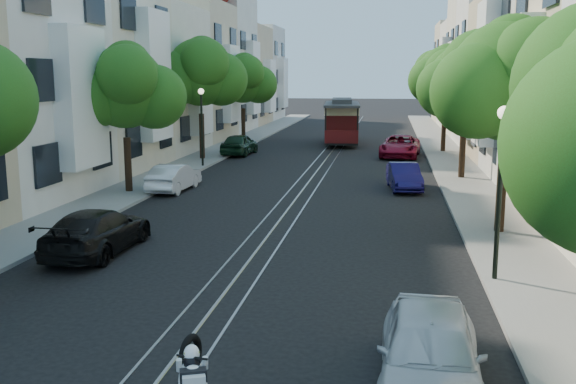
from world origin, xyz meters
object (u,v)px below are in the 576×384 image
at_px(parked_car_w_far, 239,144).
at_px(lamp_west, 202,115).
at_px(parked_car_e_far, 400,146).
at_px(tree_w_d, 244,80).
at_px(cable_car, 342,119).
at_px(tree_e_b, 510,83).
at_px(tree_w_b, 126,89).
at_px(parked_car_e_near, 430,353).
at_px(lamp_east, 501,167).
at_px(tree_e_c, 467,83).
at_px(parked_car_e_mid, 404,177).
at_px(tree_w_c, 201,73).
at_px(parked_car_w_near, 97,231).
at_px(tree_e_d, 447,77).
at_px(parked_car_w_mid, 174,177).

bearing_deg(parked_car_w_far, lamp_west, 86.63).
distance_m(parked_car_e_far, parked_car_w_far, 10.02).
bearing_deg(tree_w_d, cable_car, -3.73).
bearing_deg(cable_car, tree_e_b, -79.23).
relative_size(tree_w_b, parked_car_e_near, 1.56).
xyz_separation_m(tree_e_b, lamp_east, (-0.96, -4.98, -1.89)).
bearing_deg(parked_car_e_near, lamp_west, 116.52).
xyz_separation_m(tree_e_c, parked_car_e_mid, (-2.86, -3.20, -4.02)).
bearing_deg(tree_e_b, parked_car_e_near, -104.82).
height_order(parked_car_e_far, parked_car_w_far, parked_car_w_far).
relative_size(tree_e_c, cable_car, 0.82).
relative_size(tree_w_c, parked_car_w_near, 1.62).
xyz_separation_m(tree_w_d, lamp_west, (0.84, -13.98, -1.75)).
distance_m(tree_e_d, lamp_east, 27.07).
bearing_deg(lamp_west, cable_car, 64.01).
relative_size(tree_w_d, lamp_east, 1.57).
distance_m(tree_e_d, parked_car_w_near, 28.74).
height_order(tree_w_d, cable_car, tree_w_d).
height_order(lamp_east, parked_car_e_near, lamp_east).
xyz_separation_m(tree_w_b, parked_car_w_near, (2.74, -8.93, -3.76)).
bearing_deg(tree_e_d, tree_w_d, 160.85).
distance_m(parked_car_w_mid, parked_car_w_far, 12.87).
xyz_separation_m(tree_e_c, tree_w_d, (-14.40, 16.00, 0.00)).
distance_m(parked_car_e_near, parked_car_w_near, 11.18).
bearing_deg(parked_car_w_mid, parked_car_e_mid, -166.56).
height_order(parked_car_e_near, parked_car_w_mid, parked_car_e_near).
bearing_deg(tree_e_d, parked_car_w_near, -114.22).
xyz_separation_m(tree_e_d, parked_car_w_far, (-12.86, -3.18, -4.19)).
relative_size(lamp_east, lamp_west, 1.00).
bearing_deg(parked_car_w_mid, parked_car_e_far, -123.52).
xyz_separation_m(tree_e_b, cable_car, (-6.98, 26.52, -2.95)).
bearing_deg(cable_car, parked_car_w_near, -102.71).
bearing_deg(cable_car, lamp_west, -119.97).
bearing_deg(parked_car_w_far, tree_w_c, 64.91).
bearing_deg(parked_car_e_near, tree_w_b, 128.46).
bearing_deg(tree_e_d, parked_car_e_near, -94.98).
relative_size(parked_car_w_mid, parked_car_w_far, 0.91).
height_order(parked_car_w_near, parked_car_w_mid, parked_car_w_near).
height_order(tree_w_b, parked_car_w_near, tree_w_b).
bearing_deg(cable_car, tree_w_b, -113.00).
relative_size(tree_e_d, tree_w_b, 1.09).
xyz_separation_m(tree_w_c, parked_car_w_mid, (1.63, -10.05, -4.47)).
relative_size(lamp_west, cable_car, 0.52).
bearing_deg(parked_car_w_near, tree_e_d, -113.14).
height_order(tree_e_c, cable_car, tree_e_c).
height_order(tree_e_d, parked_car_e_mid, tree_e_d).
distance_m(tree_e_c, cable_car, 17.25).
relative_size(tree_e_d, parked_car_e_mid, 1.94).
height_order(tree_w_c, lamp_east, tree_w_c).
bearing_deg(tree_w_b, tree_w_c, 90.00).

